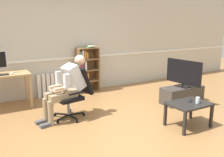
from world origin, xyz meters
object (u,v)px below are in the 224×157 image
Objects in this scene: computer_mouse at (12,73)px; tv_screen at (183,73)px; coffee_table at (189,106)px; bookshelf at (86,69)px; spare_remote at (191,101)px; office_chair at (75,91)px; radiator at (55,84)px; person_seated at (66,86)px; drinking_glass at (198,100)px; tv_stand at (182,94)px.

computer_mouse is 0.11× the size of tv_screen.
coffee_table is at bearing -44.63° from computer_mouse.
bookshelf is 8.20× the size of spare_remote.
radiator is at bearing 167.47° from office_chair.
person_seated is 1.33× the size of tv_screen.
tv_screen is (3.43, -1.50, -0.07)m from computer_mouse.
bookshelf is 1.02× the size of person_seated.
drinking_glass is at bearing -75.23° from bookshelf.
person_seated is 2.26m from coffee_table.
drinking_glass reaches higher than spare_remote.
spare_remote is (1.84, -1.35, -0.20)m from person_seated.
tv_screen is 8.27× the size of drinking_glass.
drinking_glass is at bearing 41.43° from person_seated.
coffee_table is at bearing 37.64° from office_chair.
spare_remote is at bearing -129.47° from tv_stand.
drinking_glass is (0.79, -3.00, -0.11)m from bookshelf.
tv_screen is 6.05× the size of spare_remote.
office_chair is (0.97, -1.07, -0.25)m from computer_mouse.
radiator is 5.83× the size of spare_remote.
tv_stand is at bearing 90.00° from tv_screen.
computer_mouse is at bearing 135.79° from drinking_glass.
person_seated is 2.39m from drinking_glass.
spare_remote is at bearing -61.72° from radiator.
spare_remote is at bearing 43.72° from person_seated.
bookshelf reaches higher than drinking_glass.
tv_stand is (1.56, -1.91, -0.42)m from bookshelf.
bookshelf reaches higher than spare_remote.
drinking_glass is 0.73× the size of spare_remote.
bookshelf is 1.73m from office_chair.
tv_stand is (2.38, -2.01, -0.10)m from radiator.
bookshelf is 0.89m from radiator.
office_chair is at bearing 137.52° from coffee_table.
tv_screen is at bearing 71.53° from person_seated.
tv_screen reaches higher than drinking_glass.
computer_mouse is 3.74m from tv_screen.
office_chair is 0.81× the size of person_seated.
computer_mouse is at bearing -153.76° from person_seated.
bookshelf reaches higher than tv_screen.
drinking_glass is at bearing -33.65° from coffee_table.
spare_remote is at bearing -42.92° from computer_mouse.
office_chair is 0.96× the size of tv_stand.
tv_stand is at bearing 70.27° from office_chair.
tv_stand is 1.44× the size of coffee_table.
spare_remote is (0.10, 0.06, 0.07)m from coffee_table.
computer_mouse reaches higher than coffee_table.
bookshelf is at bearing 12.32° from computer_mouse.
office_chair reaches higher than computer_mouse.
drinking_glass is (1.62, -3.10, 0.20)m from radiator.
drinking_glass is 0.14m from spare_remote.
bookshelf is 1.73× the size of coffee_table.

